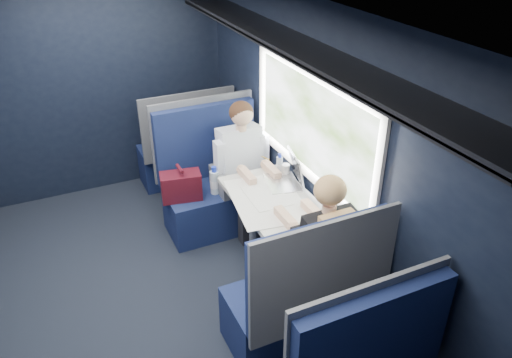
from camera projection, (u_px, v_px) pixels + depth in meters
name	position (u px, v px, depth m)	size (l,w,h in m)	color
ground	(158.00, 301.00, 4.13)	(2.80, 4.20, 0.01)	black
room_shell	(140.00, 139.00, 3.41)	(3.00, 4.40, 2.40)	black
table	(270.00, 205.00, 4.18)	(0.62, 1.00, 0.74)	#54565E
seat_bay_near	(213.00, 187.00, 4.91)	(1.08, 0.62, 1.26)	#0D1539
seat_bay_far	(301.00, 301.00, 3.55)	(1.04, 0.62, 1.26)	#0D1539
seat_row_front	(186.00, 150.00, 5.65)	(1.04, 0.51, 1.16)	#0D1539
man	(244.00, 163.00, 4.73)	(0.53, 0.56, 1.32)	black
woman	(322.00, 244.00, 3.61)	(0.53, 0.56, 1.32)	black
papers	(267.00, 200.00, 4.11)	(0.55, 0.79, 0.01)	white
laptop	(288.00, 175.00, 4.33)	(0.34, 0.41, 0.27)	silver
bottle_small	(280.00, 165.00, 4.46)	(0.06, 0.06, 0.19)	silver
cup	(285.00, 169.00, 4.46)	(0.08, 0.08, 0.10)	white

